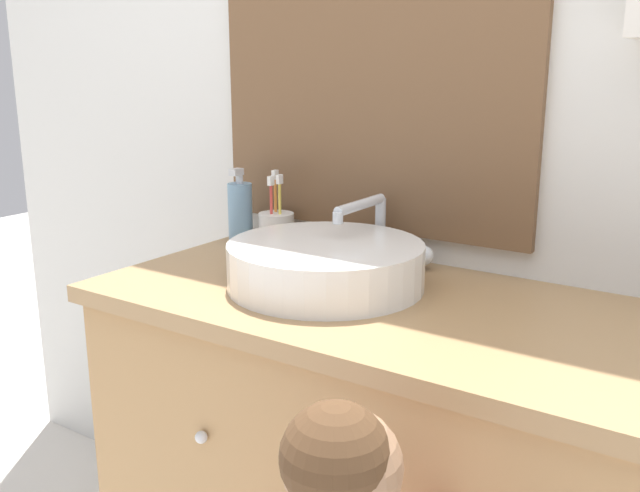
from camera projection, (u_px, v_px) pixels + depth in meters
The scene contains 4 objects.
wall_back at pixel (489, 71), 1.47m from camera, with size 3.20×0.18×2.50m.
sink_basin at pixel (327, 264), 1.43m from camera, with size 0.40×0.44×0.16m.
toothbrush_holder at pixel (276, 229), 1.73m from camera, with size 0.09×0.09×0.19m.
soap_dispenser at pixel (240, 213), 1.76m from camera, with size 0.06×0.06×0.19m.
Camera 1 is at (0.57, -0.83, 1.29)m, focal length 40.00 mm.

